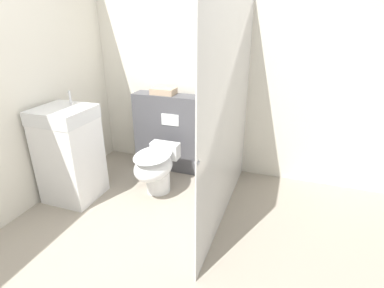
% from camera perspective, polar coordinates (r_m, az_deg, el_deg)
% --- Properties ---
extents(ground_plane, '(12.00, 12.00, 0.00)m').
position_cam_1_polar(ground_plane, '(2.60, -13.29, -22.20)').
color(ground_plane, '#9E9384').
extents(wall_back, '(8.00, 0.06, 2.50)m').
position_cam_1_polar(wall_back, '(3.67, 1.53, 14.05)').
color(wall_back, silver).
rests_on(wall_back, ground_plane).
extents(partition_panel, '(1.02, 0.25, 0.97)m').
position_cam_1_polar(partition_panel, '(3.75, -3.37, 2.09)').
color(partition_panel, '#4C4C51').
rests_on(partition_panel, ground_plane).
extents(shower_glass, '(0.04, 1.85, 2.04)m').
position_cam_1_polar(shower_glass, '(2.67, 7.12, 5.37)').
color(shower_glass, silver).
rests_on(shower_glass, ground_plane).
extents(toilet, '(0.38, 0.65, 0.50)m').
position_cam_1_polar(toilet, '(3.29, -6.90, -4.46)').
color(toilet, white).
rests_on(toilet, ground_plane).
extents(sink_vanity, '(0.53, 0.51, 1.14)m').
position_cam_1_polar(sink_vanity, '(3.37, -22.25, -1.81)').
color(sink_vanity, white).
rests_on(sink_vanity, ground_plane).
extents(hair_drier, '(0.15, 0.06, 0.15)m').
position_cam_1_polar(hair_drier, '(3.50, 1.92, 10.69)').
color(hair_drier, black).
rests_on(hair_drier, partition_panel).
extents(folded_towel, '(0.29, 0.19, 0.07)m').
position_cam_1_polar(folded_towel, '(3.65, -5.44, 10.00)').
color(folded_towel, tan).
rests_on(folded_towel, partition_panel).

